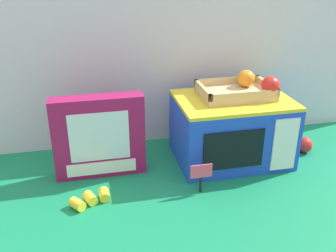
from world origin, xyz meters
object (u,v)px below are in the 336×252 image
object	(u,v)px
toy_microwave	(232,129)
price_sign	(201,174)
food_groups_crate	(242,89)
loose_toy_apple	(304,145)
cookie_set_box	(99,137)
loose_toy_banana	(91,199)

from	to	relation	value
toy_microwave	price_sign	bearing A→B (deg)	-131.75
toy_microwave	food_groups_crate	bearing A→B (deg)	25.05
toy_microwave	loose_toy_apple	distance (m)	0.31
cookie_set_box	loose_toy_apple	distance (m)	0.77
toy_microwave	cookie_set_box	xyz separation A→B (m)	(-0.47, -0.01, 0.02)
cookie_set_box	loose_toy_banana	bearing A→B (deg)	-104.31
cookie_set_box	loose_toy_apple	bearing A→B (deg)	-0.69
loose_toy_apple	toy_microwave	bearing A→B (deg)	176.74
price_sign	cookie_set_box	bearing A→B (deg)	148.39
food_groups_crate	cookie_set_box	world-z (taller)	food_groups_crate
toy_microwave	price_sign	world-z (taller)	toy_microwave
toy_microwave	loose_toy_apple	world-z (taller)	toy_microwave
price_sign	loose_toy_apple	world-z (taller)	price_sign
cookie_set_box	loose_toy_apple	xyz separation A→B (m)	(0.77, -0.01, -0.11)
price_sign	loose_toy_apple	size ratio (longest dim) A/B	1.67
food_groups_crate	price_sign	size ratio (longest dim) A/B	2.57
cookie_set_box	price_sign	size ratio (longest dim) A/B	3.01
cookie_set_box	loose_toy_apple	world-z (taller)	cookie_set_box
food_groups_crate	loose_toy_apple	distance (m)	0.35
food_groups_crate	loose_toy_banana	distance (m)	0.63
food_groups_crate	cookie_set_box	bearing A→B (deg)	-177.31
cookie_set_box	loose_toy_banana	distance (m)	0.22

